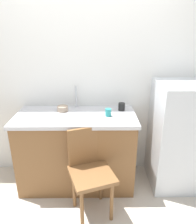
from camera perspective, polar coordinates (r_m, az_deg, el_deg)
name	(u,v)px	position (r m, az deg, el deg)	size (l,w,h in m)	color
ground_plane	(83,224)	(2.38, -4.05, -27.59)	(8.00, 8.00, 0.00)	#BCB2A3
back_wall	(85,77)	(2.62, -3.50, 9.21)	(4.80, 0.10, 2.49)	silver
cabinet_base	(77,151)	(2.61, -5.61, -10.31)	(1.30, 0.60, 0.86)	brown
countertop	(76,116)	(2.40, -5.98, -1.15)	(1.34, 0.64, 0.04)	#B7B7BC
faucet	(76,97)	(2.59, -5.82, 4.06)	(0.02, 0.02, 0.26)	#B7B7BC
refrigerator	(177,136)	(2.67, 20.29, -6.00)	(0.56, 0.60, 1.25)	silver
chair	(90,169)	(2.19, -2.18, -14.84)	(0.51, 0.51, 0.89)	brown
terracotta_bowl	(63,109)	(2.51, -9.37, 0.90)	(0.12, 0.12, 0.06)	gray
cup_black	(122,107)	(2.51, 6.29, 1.41)	(0.08, 0.08, 0.09)	black
cup_teal	(108,112)	(2.33, 2.74, -0.11)	(0.07, 0.07, 0.08)	teal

